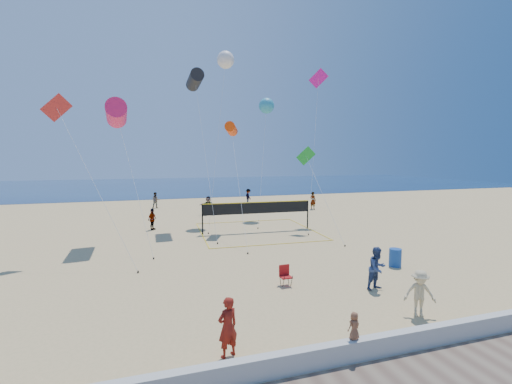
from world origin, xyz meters
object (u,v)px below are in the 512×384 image
object	(u,v)px
trash_barrel	(395,258)
woman	(228,327)
camp_chair	(285,274)
volleyball_net	(257,211)

from	to	relation	value
trash_barrel	woman	bearing A→B (deg)	-151.85
woman	camp_chair	bearing A→B (deg)	-149.74
camp_chair	trash_barrel	distance (m)	6.49
woman	volleyball_net	distance (m)	16.61
trash_barrel	volleyball_net	size ratio (longest dim) A/B	0.10
woman	trash_barrel	distance (m)	11.39
trash_barrel	volleyball_net	world-z (taller)	volleyball_net
camp_chair	volleyball_net	world-z (taller)	volleyball_net
camp_chair	volleyball_net	bearing A→B (deg)	77.19
volleyball_net	trash_barrel	bearing A→B (deg)	-65.16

